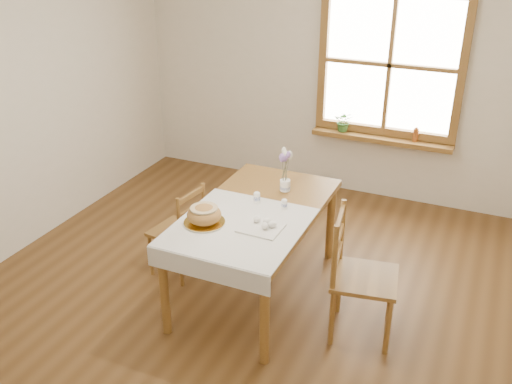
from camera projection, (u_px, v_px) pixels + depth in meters
ground at (240, 311)px, 4.45m from camera, size 5.00×5.00×0.00m
room_walls at (237, 99)px, 3.71m from camera, size 4.60×5.10×2.65m
window at (390, 65)px, 5.67m from camera, size 1.46×0.08×1.46m
window_sill at (381, 139)px, 5.95m from camera, size 1.46×0.20×0.05m
dining_table at (256, 219)px, 4.41m from camera, size 0.90×1.60×0.75m
table_linen at (239, 227)px, 4.12m from camera, size 0.91×0.99×0.01m
chair_left at (177, 229)px, 4.79m from camera, size 0.45×0.43×0.82m
chair_right at (365, 276)px, 4.03m from camera, size 0.54×0.52×0.97m
bread_plate at (205, 222)px, 4.15m from camera, size 0.37×0.37×0.02m
bread_loaf at (204, 213)px, 4.12m from camera, size 0.25×0.25×0.14m
egg_napkin at (261, 228)px, 4.08m from camera, size 0.30×0.26×0.01m
eggs at (261, 224)px, 4.06m from camera, size 0.23×0.21×0.05m
salt_shaker at (257, 197)px, 4.44m from camera, size 0.06×0.06×0.10m
pepper_shaker at (284, 204)px, 4.35m from camera, size 0.05×0.05×0.09m
flower_vase at (285, 186)px, 4.64m from camera, size 0.10×0.10×0.09m
lavender_bouquet at (286, 165)px, 4.56m from camera, size 0.15×0.15×0.28m
potted_plant at (344, 124)px, 6.05m from camera, size 0.22×0.24×0.17m
amber_bottle at (416, 134)px, 5.78m from camera, size 0.06×0.06×0.15m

